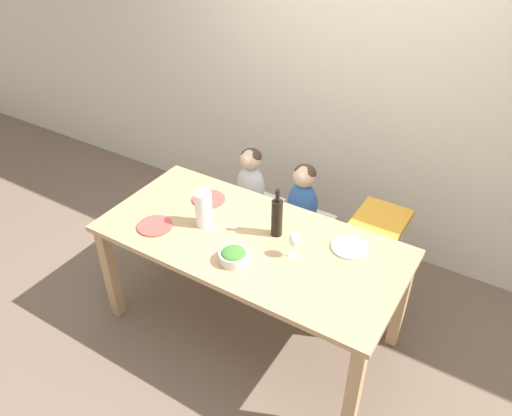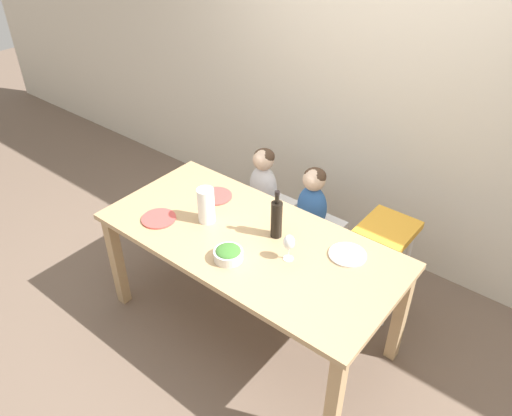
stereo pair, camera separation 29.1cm
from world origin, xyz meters
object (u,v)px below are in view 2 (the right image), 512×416
(person_child_center, at_px, (312,198))
(chair_far_left, at_px, (263,212))
(chair_far_center, at_px, (310,234))
(person_child_left, at_px, (263,177))
(chair_right_highchair, at_px, (385,245))
(dinner_plate_back_left, at_px, (216,196))
(wine_glass_near, at_px, (289,243))
(salad_bowl_large, at_px, (228,254))
(wine_bottle, at_px, (277,218))
(paper_towel_roll, at_px, (206,205))
(dinner_plate_back_right, at_px, (347,255))
(dinner_plate_front_left, at_px, (159,219))

(person_child_center, bearing_deg, chair_far_left, -179.84)
(chair_far_center, height_order, person_child_left, person_child_left)
(chair_right_highchair, distance_m, dinner_plate_back_left, 1.16)
(wine_glass_near, relative_size, salad_bowl_large, 0.99)
(wine_bottle, height_order, paper_towel_roll, wine_bottle)
(wine_glass_near, bearing_deg, wine_bottle, 145.12)
(chair_far_left, height_order, chair_far_center, same)
(chair_right_highchair, xyz_separation_m, person_child_center, (-0.58, 0.00, 0.13))
(wine_glass_near, relative_size, dinner_plate_back_right, 0.77)
(person_child_left, height_order, dinner_plate_front_left, person_child_left)
(chair_right_highchair, bearing_deg, chair_far_center, 180.00)
(wine_glass_near, bearing_deg, person_child_center, 112.80)
(dinner_plate_back_right, bearing_deg, dinner_plate_back_left, -178.50)
(paper_towel_roll, bearing_deg, person_child_center, 66.89)
(chair_far_left, bearing_deg, dinner_plate_back_left, -91.58)
(person_child_left, distance_m, dinner_plate_back_right, 1.09)
(wine_bottle, distance_m, dinner_plate_front_left, 0.76)
(person_child_center, height_order, wine_bottle, wine_bottle)
(person_child_left, relative_size, dinner_plate_back_right, 2.21)
(paper_towel_roll, distance_m, dinner_plate_front_left, 0.32)
(person_child_left, relative_size, paper_towel_roll, 2.09)
(person_child_left, relative_size, wine_glass_near, 2.89)
(salad_bowl_large, xyz_separation_m, dinner_plate_back_right, (0.51, 0.45, -0.03))
(wine_bottle, bearing_deg, chair_right_highchair, 51.67)
(person_child_center, distance_m, wine_glass_near, 0.79)
(chair_right_highchair, xyz_separation_m, dinner_plate_front_left, (-1.13, -0.91, 0.22))
(wine_glass_near, relative_size, dinner_plate_front_left, 0.77)
(wine_glass_near, distance_m, dinner_plate_back_left, 0.78)
(chair_right_highchair, xyz_separation_m, salad_bowl_large, (-0.54, -0.92, 0.25))
(person_child_center, height_order, paper_towel_roll, paper_towel_roll)
(wine_bottle, distance_m, wine_glass_near, 0.22)
(wine_bottle, bearing_deg, person_child_left, 133.44)
(chair_right_highchair, distance_m, dinner_plate_front_left, 1.47)
(chair_far_center, bearing_deg, salad_bowl_large, -87.86)
(chair_far_left, height_order, salad_bowl_large, salad_bowl_large)
(salad_bowl_large, xyz_separation_m, dinner_plate_front_left, (-0.59, 0.01, -0.03))
(paper_towel_roll, height_order, salad_bowl_large, paper_towel_roll)
(wine_bottle, height_order, dinner_plate_back_right, wine_bottle)
(person_child_left, relative_size, dinner_plate_back_left, 2.21)
(chair_far_left, height_order, paper_towel_roll, paper_towel_roll)
(person_child_left, xyz_separation_m, paper_towel_roll, (0.12, -0.73, 0.20))
(chair_far_left, bearing_deg, chair_right_highchair, -0.00)
(paper_towel_roll, xyz_separation_m, salad_bowl_large, (0.35, -0.19, -0.08))
(dinner_plate_back_left, distance_m, dinner_plate_back_right, 0.99)
(wine_glass_near, bearing_deg, dinner_plate_front_left, -166.59)
(paper_towel_roll, height_order, wine_glass_near, paper_towel_roll)
(person_child_left, bearing_deg, wine_bottle, -46.56)
(dinner_plate_back_left, bearing_deg, person_child_left, 88.43)
(dinner_plate_front_left, height_order, dinner_plate_back_right, same)
(chair_far_left, relative_size, chair_far_center, 1.00)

